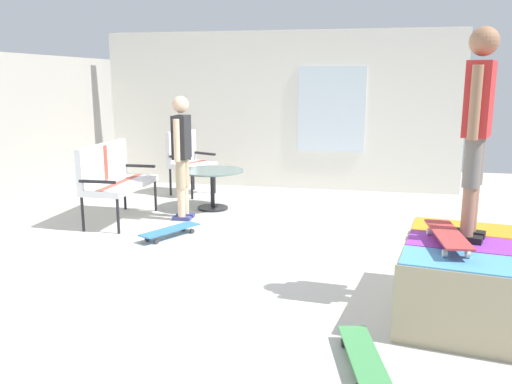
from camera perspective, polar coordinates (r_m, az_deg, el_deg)
The scene contains 11 objects.
ground_plane at distance 5.72m, azimuth 0.96°, elevation -7.50°, with size 12.00×12.00×0.10m, color beige.
house_facade at distance 9.23m, azimuth 2.48°, elevation 8.62°, with size 0.23×6.00×2.63m.
skate_ramp at distance 4.63m, azimuth 23.34°, elevation -8.73°, with size 1.68×2.19×0.60m.
patio_bench at distance 7.30m, azimuth -15.01°, elevation 1.79°, with size 1.25×0.55×1.02m.
patio_chair_near_house at distance 8.79m, azimuth -7.34°, elevation 3.77°, with size 0.79×0.76×1.02m.
patio_table at distance 7.73m, azimuth -4.65°, elevation 1.12°, with size 0.90×0.90×0.57m.
person_watching at distance 7.14m, azimuth -7.89°, elevation 4.54°, with size 0.48×0.25×1.63m.
person_skater at distance 4.47m, azimuth 22.45°, elevation 7.09°, with size 0.46×0.31×1.64m.
skateboard_by_bench at distance 6.48m, azimuth -9.10°, elevation -4.04°, with size 0.80×0.55×0.10m.
skateboard_spare at distance 3.73m, azimuth 11.31°, elevation -16.66°, with size 0.82×0.37×0.10m.
skateboard_on_ramp at distance 4.37m, azimuth 19.67°, elevation -4.31°, with size 0.82×0.27×0.10m.
Camera 1 is at (-5.29, -1.01, 1.86)m, focal length 37.69 mm.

